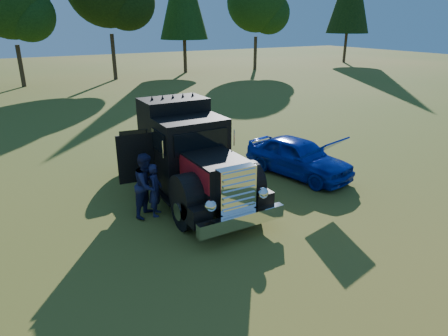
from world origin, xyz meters
TOP-DOWN VIEW (x-y plane):
  - ground at (0.00, 0.00)m, footprint 120.00×120.00m
  - diamond_t_truck at (-1.38, 2.24)m, footprint 3.37×7.16m
  - hotrod_coupe at (2.86, 1.79)m, footprint 2.50×4.43m
  - spectator_near at (-2.77, 1.35)m, footprint 0.61×0.69m
  - spectator_far at (-2.97, 1.45)m, footprint 1.16×1.13m

SIDE VIEW (x-z plane):
  - ground at x=0.00m, z-range 0.00..0.00m
  - hotrod_coupe at x=2.86m, z-range -0.24..1.64m
  - spectator_near at x=-2.77m, z-range 0.00..1.57m
  - spectator_far at x=-2.97m, z-range 0.00..1.88m
  - diamond_t_truck at x=-1.38m, z-range -0.22..2.78m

